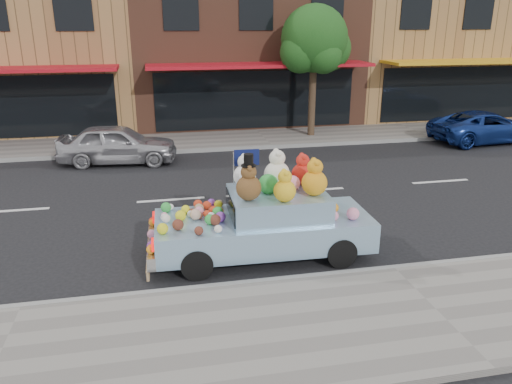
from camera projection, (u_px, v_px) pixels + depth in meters
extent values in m
plane|color=black|center=(313.00, 190.00, 14.20)|extent=(120.00, 120.00, 0.00)
cube|color=gray|center=(435.00, 312.00, 8.16)|extent=(60.00, 3.00, 0.12)
cube|color=gray|center=(264.00, 138.00, 20.20)|extent=(60.00, 3.00, 0.12)
cube|color=gray|center=(394.00, 269.00, 9.55)|extent=(60.00, 0.12, 0.13)
cube|color=gray|center=(272.00, 147.00, 18.81)|extent=(60.00, 0.12, 0.13)
cube|color=#A07443|center=(19.00, 46.00, 22.25)|extent=(10.00, 8.00, 7.00)
cube|color=black|center=(2.00, 108.00, 19.21)|extent=(8.50, 0.06, 2.40)
cube|color=black|center=(73.00, 9.00, 18.62)|extent=(1.40, 0.06, 1.60)
cube|color=brown|center=(239.00, 44.00, 24.17)|extent=(10.00, 8.00, 7.00)
cube|color=black|center=(256.00, 100.00, 21.13)|extent=(8.50, 0.06, 2.40)
cube|color=#B3101C|center=(261.00, 65.00, 19.83)|extent=(9.00, 1.80, 0.12)
cube|color=black|center=(181.00, 9.00, 19.38)|extent=(1.40, 0.06, 1.60)
cube|color=black|center=(256.00, 9.00, 19.96)|extent=(1.40, 0.06, 1.60)
cube|color=black|center=(327.00, 10.00, 20.53)|extent=(1.40, 0.06, 1.60)
cube|color=#A07443|center=(427.00, 42.00, 26.09)|extent=(10.00, 8.00, 7.00)
cube|color=black|center=(468.00, 93.00, 23.05)|extent=(8.50, 0.06, 2.40)
cube|color=gold|center=(484.00, 61.00, 21.75)|extent=(9.00, 1.80, 0.12)
cube|color=black|center=(416.00, 10.00, 21.30)|extent=(1.40, 0.06, 1.60)
cube|color=black|center=(479.00, 10.00, 21.88)|extent=(1.40, 0.06, 1.60)
cylinder|color=#38281C|center=(312.00, 99.00, 20.08)|extent=(0.28, 0.28, 3.20)
sphere|color=#144413|center=(314.00, 38.00, 19.32)|extent=(2.60, 2.60, 2.60)
sphere|color=#144413|center=(328.00, 49.00, 19.87)|extent=(1.80, 1.80, 1.80)
sphere|color=#144413|center=(301.00, 52.00, 19.19)|extent=(1.60, 1.60, 1.60)
sphere|color=#144413|center=(324.00, 55.00, 19.00)|extent=(1.40, 1.40, 1.40)
sphere|color=#144413|center=(302.00, 46.00, 19.92)|extent=(1.60, 1.60, 1.60)
imported|color=silver|center=(118.00, 144.00, 16.70)|extent=(4.05, 2.01, 1.33)
imported|color=navy|center=(485.00, 127.00, 19.67)|extent=(4.54, 2.38, 1.22)
cylinder|color=black|center=(341.00, 253.00, 9.70)|extent=(0.61, 0.22, 0.60)
cylinder|color=black|center=(318.00, 222.00, 11.15)|extent=(0.61, 0.22, 0.60)
cylinder|color=black|center=(197.00, 264.00, 9.24)|extent=(0.61, 0.22, 0.60)
cylinder|color=black|center=(192.00, 231.00, 10.69)|extent=(0.61, 0.22, 0.60)
cube|color=#92BBDA|center=(263.00, 230.00, 10.11)|extent=(4.34, 1.82, 0.60)
cube|color=#92BBDA|center=(278.00, 204.00, 9.98)|extent=(1.94, 1.55, 0.50)
cube|color=silver|center=(152.00, 245.00, 9.79)|extent=(0.21, 1.78, 0.26)
cube|color=red|center=(153.00, 245.00, 9.06)|extent=(0.07, 0.28, 0.16)
cube|color=red|center=(154.00, 217.00, 10.33)|extent=(0.07, 0.28, 0.16)
cube|color=black|center=(231.00, 207.00, 9.83)|extent=(0.07, 1.30, 0.40)
sphere|color=brown|center=(249.00, 188.00, 9.39)|extent=(0.48, 0.48, 0.48)
sphere|color=brown|center=(249.00, 172.00, 9.29)|extent=(0.30, 0.30, 0.30)
sphere|color=brown|center=(250.00, 169.00, 9.16)|extent=(0.11, 0.11, 0.11)
sphere|color=brown|center=(248.00, 165.00, 9.35)|extent=(0.11, 0.11, 0.11)
cylinder|color=black|center=(249.00, 165.00, 9.25)|extent=(0.29, 0.29, 0.02)
cylinder|color=black|center=(249.00, 160.00, 9.21)|extent=(0.18, 0.18, 0.22)
sphere|color=beige|center=(277.00, 174.00, 10.15)|extent=(0.53, 0.53, 0.53)
sphere|color=beige|center=(277.00, 158.00, 10.04)|extent=(0.33, 0.33, 0.33)
sphere|color=beige|center=(279.00, 154.00, 9.90)|extent=(0.13, 0.13, 0.13)
sphere|color=beige|center=(276.00, 151.00, 10.11)|extent=(0.13, 0.13, 0.13)
sphere|color=orange|center=(314.00, 183.00, 9.65)|extent=(0.50, 0.50, 0.50)
sphere|color=orange|center=(315.00, 167.00, 9.55)|extent=(0.31, 0.31, 0.31)
sphere|color=orange|center=(317.00, 163.00, 9.41)|extent=(0.12, 0.12, 0.12)
sphere|color=orange|center=(313.00, 160.00, 9.61)|extent=(0.12, 0.12, 0.12)
sphere|color=red|center=(302.00, 174.00, 10.30)|extent=(0.45, 0.45, 0.45)
sphere|color=red|center=(303.00, 161.00, 10.21)|extent=(0.28, 0.28, 0.28)
sphere|color=red|center=(304.00, 158.00, 10.09)|extent=(0.11, 0.11, 0.11)
sphere|color=red|center=(302.00, 155.00, 10.27)|extent=(0.11, 0.11, 0.11)
sphere|color=white|center=(245.00, 176.00, 10.15)|extent=(0.47, 0.47, 0.47)
sphere|color=white|center=(245.00, 162.00, 10.05)|extent=(0.29, 0.29, 0.29)
sphere|color=white|center=(245.00, 159.00, 9.92)|extent=(0.11, 0.11, 0.11)
sphere|color=white|center=(244.00, 156.00, 10.11)|extent=(0.11, 0.11, 0.11)
sphere|color=#EFA61A|center=(285.00, 191.00, 9.32)|extent=(0.43, 0.43, 0.43)
sphere|color=#EFA61A|center=(285.00, 177.00, 9.23)|extent=(0.26, 0.26, 0.26)
sphere|color=#EFA61A|center=(286.00, 174.00, 9.12)|extent=(0.10, 0.10, 0.10)
sphere|color=#EFA61A|center=(284.00, 171.00, 9.29)|extent=(0.10, 0.10, 0.10)
sphere|color=green|center=(268.00, 184.00, 9.81)|extent=(0.40, 0.40, 0.40)
sphere|color=pink|center=(292.00, 183.00, 9.95)|extent=(0.32, 0.32, 0.32)
sphere|color=gold|center=(181.00, 216.00, 9.77)|extent=(0.22, 0.22, 0.22)
sphere|color=orange|center=(220.00, 211.00, 10.11)|extent=(0.14, 0.14, 0.14)
sphere|color=pink|center=(164.00, 216.00, 9.89)|extent=(0.13, 0.13, 0.13)
sphere|color=#B42D13|center=(207.00, 205.00, 10.35)|extent=(0.19, 0.19, 0.19)
sphere|color=#592619|center=(199.00, 215.00, 9.86)|extent=(0.16, 0.16, 0.16)
sphere|color=green|center=(166.00, 208.00, 10.19)|extent=(0.21, 0.21, 0.21)
sphere|color=green|center=(210.00, 219.00, 9.60)|extent=(0.21, 0.21, 0.21)
sphere|color=silver|center=(164.00, 217.00, 9.79)|extent=(0.14, 0.14, 0.14)
sphere|color=beige|center=(218.00, 229.00, 9.23)|extent=(0.15, 0.15, 0.15)
sphere|color=#592619|center=(192.00, 212.00, 10.08)|extent=(0.13, 0.13, 0.13)
sphere|color=#B42D13|center=(207.00, 214.00, 9.94)|extent=(0.15, 0.15, 0.15)
sphere|color=beige|center=(166.00, 218.00, 9.69)|extent=(0.17, 0.17, 0.17)
sphere|color=#592619|center=(215.00, 220.00, 9.56)|extent=(0.22, 0.22, 0.22)
sphere|color=silver|center=(211.00, 216.00, 9.85)|extent=(0.15, 0.15, 0.15)
sphere|color=pink|center=(199.00, 211.00, 10.04)|extent=(0.19, 0.19, 0.19)
sphere|color=#592619|center=(199.00, 231.00, 9.13)|extent=(0.17, 0.17, 0.17)
sphere|color=#977853|center=(199.00, 208.00, 10.19)|extent=(0.19, 0.19, 0.19)
sphere|color=#977853|center=(220.00, 203.00, 10.51)|extent=(0.15, 0.15, 0.15)
sphere|color=#592619|center=(178.00, 225.00, 9.33)|extent=(0.22, 0.22, 0.22)
sphere|color=#B42D13|center=(198.00, 204.00, 10.43)|extent=(0.19, 0.19, 0.19)
sphere|color=silver|center=(190.00, 214.00, 9.97)|extent=(0.13, 0.13, 0.13)
sphere|color=gold|center=(218.00, 205.00, 10.42)|extent=(0.17, 0.17, 0.17)
sphere|color=#723197|center=(220.00, 217.00, 9.71)|extent=(0.21, 0.21, 0.21)
sphere|color=gold|center=(186.00, 210.00, 10.13)|extent=(0.18, 0.18, 0.18)
sphere|color=#723197|center=(211.00, 203.00, 10.50)|extent=(0.18, 0.18, 0.18)
sphere|color=#B42D13|center=(214.00, 211.00, 10.06)|extent=(0.19, 0.19, 0.19)
sphere|color=green|center=(218.00, 212.00, 9.96)|extent=(0.21, 0.21, 0.21)
sphere|color=gold|center=(163.00, 229.00, 9.16)|extent=(0.21, 0.21, 0.21)
sphere|color=silver|center=(170.00, 207.00, 10.33)|extent=(0.14, 0.14, 0.14)
sphere|color=#592619|center=(212.00, 211.00, 10.08)|extent=(0.17, 0.17, 0.17)
sphere|color=#D8A88C|center=(195.00, 214.00, 9.80)|extent=(0.22, 0.22, 0.22)
sphere|color=pink|center=(152.00, 234.00, 9.76)|extent=(0.17, 0.17, 0.17)
sphere|color=#977853|center=(152.00, 233.00, 9.85)|extent=(0.15, 0.15, 0.15)
sphere|color=orange|center=(151.00, 247.00, 9.24)|extent=(0.14, 0.14, 0.14)
sphere|color=#B42D13|center=(152.00, 221.00, 10.44)|extent=(0.15, 0.15, 0.15)
sphere|color=#977853|center=(151.00, 249.00, 9.16)|extent=(0.15, 0.15, 0.15)
sphere|color=orange|center=(152.00, 223.00, 10.36)|extent=(0.14, 0.14, 0.14)
sphere|color=#723197|center=(151.00, 246.00, 9.28)|extent=(0.16, 0.16, 0.16)
sphere|color=orange|center=(151.00, 249.00, 9.12)|extent=(0.17, 0.17, 0.17)
sphere|color=green|center=(330.00, 207.00, 10.14)|extent=(0.26, 0.26, 0.26)
sphere|color=pink|center=(329.00, 212.00, 10.02)|extent=(0.19, 0.19, 0.19)
sphere|color=#B42D13|center=(352.00, 215.00, 9.87)|extent=(0.17, 0.17, 0.17)
sphere|color=pink|center=(333.00, 216.00, 9.78)|extent=(0.20, 0.20, 0.20)
sphere|color=orange|center=(334.00, 208.00, 10.18)|extent=(0.21, 0.21, 0.21)
sphere|color=pink|center=(353.00, 214.00, 9.81)|extent=(0.25, 0.25, 0.25)
cylinder|color=#997A54|center=(148.00, 277.00, 9.06)|extent=(0.06, 0.06, 0.17)
sphere|color=#997A54|center=(147.00, 272.00, 9.03)|extent=(0.07, 0.07, 0.07)
cylinder|color=#997A54|center=(148.00, 275.00, 9.15)|extent=(0.06, 0.06, 0.17)
sphere|color=#997A54|center=(148.00, 270.00, 9.12)|extent=(0.07, 0.07, 0.07)
cylinder|color=#997A54|center=(148.00, 272.00, 9.23)|extent=(0.06, 0.06, 0.17)
sphere|color=#997A54|center=(148.00, 268.00, 9.20)|extent=(0.07, 0.07, 0.07)
cylinder|color=#997A54|center=(148.00, 270.00, 9.31)|extent=(0.06, 0.06, 0.17)
sphere|color=#997A54|center=(148.00, 265.00, 9.28)|extent=(0.07, 0.07, 0.07)
cylinder|color=#997A54|center=(148.00, 268.00, 9.40)|extent=(0.06, 0.06, 0.17)
sphere|color=#997A54|center=(148.00, 263.00, 9.37)|extent=(0.07, 0.07, 0.07)
cylinder|color=#997A54|center=(148.00, 266.00, 9.48)|extent=(0.06, 0.06, 0.17)
sphere|color=#997A54|center=(148.00, 261.00, 9.45)|extent=(0.07, 0.07, 0.07)
cylinder|color=#997A54|center=(149.00, 263.00, 9.56)|extent=(0.06, 0.06, 0.17)
sphere|color=#997A54|center=(148.00, 259.00, 9.53)|extent=(0.07, 0.07, 0.07)
cylinder|color=#997A54|center=(149.00, 261.00, 9.65)|extent=(0.06, 0.06, 0.17)
sphere|color=#997A54|center=(148.00, 257.00, 9.62)|extent=(0.07, 0.07, 0.07)
cylinder|color=#997A54|center=(149.00, 259.00, 9.73)|extent=(0.06, 0.06, 0.17)
sphere|color=#997A54|center=(148.00, 255.00, 9.70)|extent=(0.07, 0.07, 0.07)
cylinder|color=#997A54|center=(149.00, 257.00, 9.81)|extent=(0.06, 0.06, 0.17)
sphere|color=#997A54|center=(149.00, 253.00, 9.78)|extent=(0.07, 0.07, 0.07)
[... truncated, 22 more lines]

